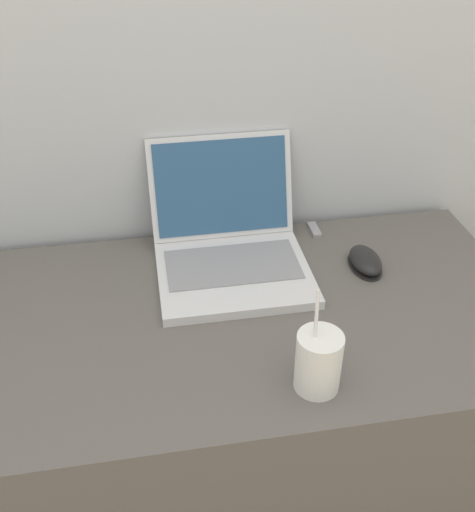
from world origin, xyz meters
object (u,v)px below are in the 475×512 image
at_px(computer_mouse, 365,261).
at_px(usb_stick, 314,230).
at_px(drink_cup, 318,361).
at_px(laptop, 230,243).

bearing_deg(computer_mouse, usb_stick, 113.10).
distance_m(drink_cup, usb_stick, 0.49).
bearing_deg(drink_cup, laptop, 102.76).
bearing_deg(laptop, usb_stick, 23.33).
height_order(laptop, computer_mouse, laptop).
bearing_deg(laptop, drink_cup, -77.24).
height_order(laptop, usb_stick, laptop).
distance_m(laptop, usb_stick, 0.24).
relative_size(laptop, drink_cup, 1.84).
xyz_separation_m(drink_cup, usb_stick, (0.13, 0.47, -0.05)).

